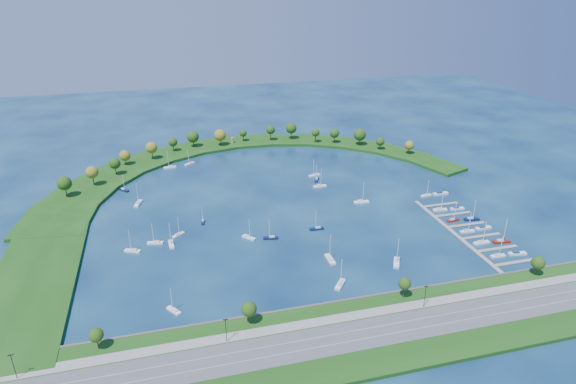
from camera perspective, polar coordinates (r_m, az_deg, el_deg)
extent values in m
plane|color=#081D45|center=(292.69, -0.70, -1.20)|extent=(700.00, 700.00, 0.00)
cube|color=#194512|center=(192.54, 8.77, -16.26)|extent=(420.00, 42.00, 1.60)
cube|color=#474442|center=(207.93, 6.42, -12.62)|extent=(420.00, 1.20, 1.80)
cube|color=#515154|center=(191.99, 8.79, -16.07)|extent=(420.00, 16.00, 0.12)
cube|color=gray|center=(199.78, 7.53, -14.15)|extent=(420.00, 5.00, 0.12)
cube|color=silver|center=(190.22, 9.10, -16.51)|extent=(420.00, 0.15, 0.02)
cube|color=silver|center=(193.69, 8.49, -15.60)|extent=(420.00, 0.15, 0.02)
cylinder|color=#382314|center=(194.63, -21.33, -16.15)|extent=(0.56, 0.56, 4.90)
sphere|color=#254A12|center=(192.50, -21.49, -15.35)|extent=(5.20, 5.20, 5.20)
cylinder|color=#382314|center=(193.65, -4.53, -14.44)|extent=(0.56, 0.56, 5.25)
sphere|color=#254A12|center=(191.31, -4.57, -13.54)|extent=(6.00, 6.00, 6.00)
cylinder|color=#382314|center=(211.80, 13.36, -11.27)|extent=(0.56, 0.56, 5.60)
sphere|color=#254A12|center=(209.66, 13.46, -10.41)|extent=(5.20, 5.20, 5.20)
cylinder|color=#382314|center=(246.57, 27.01, -8.15)|extent=(0.56, 0.56, 4.90)
sphere|color=#254A12|center=(244.81, 27.17, -7.42)|extent=(6.00, 6.00, 6.00)
cylinder|color=black|center=(192.59, -29.36, -17.38)|extent=(0.24, 0.24, 10.00)
cylinder|color=black|center=(184.96, -7.24, -15.77)|extent=(0.24, 0.24, 10.00)
cylinder|color=black|center=(207.17, 15.70, -11.69)|extent=(0.24, 0.24, 10.00)
cube|color=#194512|center=(298.72, -25.43, -2.94)|extent=(43.73, 48.72, 2.00)
cube|color=#194512|center=(323.98, -23.28, -0.50)|extent=(50.23, 54.30, 2.00)
cube|color=#194512|center=(346.73, -20.37, 1.53)|extent=(54.07, 56.09, 2.00)
cube|color=#194512|center=(366.22, -16.90, 3.18)|extent=(55.20, 54.07, 2.00)
cube|color=#194512|center=(381.91, -13.04, 4.45)|extent=(53.65, 48.47, 2.00)
cube|color=#194512|center=(393.38, -8.90, 5.36)|extent=(49.62, 39.75, 2.00)
cube|color=#194512|center=(400.36, -4.58, 5.90)|extent=(44.32, 29.96, 2.00)
cube|color=#194512|center=(402.68, -0.18, 6.08)|extent=(49.49, 38.05, 2.00)
cube|color=#194512|center=(400.28, 4.23, 5.91)|extent=(51.13, 44.12, 2.00)
cube|color=#194512|center=(393.23, 8.54, 5.37)|extent=(49.19, 47.96, 2.00)
cube|color=#194512|center=(381.68, 12.69, 4.47)|extent=(43.90, 49.49, 2.00)
cube|color=#194512|center=(365.93, 16.55, 3.21)|extent=(35.67, 48.74, 2.00)
cube|color=#194512|center=(250.91, -27.32, -8.49)|extent=(36.00, 130.81, 1.90)
cylinder|color=#382314|center=(322.76, -24.50, 0.07)|extent=(0.56, 0.56, 7.03)
sphere|color=#254A12|center=(320.88, -24.65, 0.92)|extent=(8.49, 8.49, 8.49)
cylinder|color=#382314|center=(333.33, -21.78, 1.31)|extent=(0.56, 0.56, 7.47)
sphere|color=olive|center=(331.49, -21.91, 2.15)|extent=(7.84, 7.84, 7.84)
cylinder|color=#382314|center=(346.66, -19.46, 2.43)|extent=(0.56, 0.56, 6.58)
sphere|color=#254A12|center=(345.04, -19.57, 3.17)|extent=(7.54, 7.54, 7.54)
cylinder|color=#382314|center=(363.37, -18.43, 3.43)|extent=(0.56, 0.56, 5.26)
sphere|color=olive|center=(362.02, -18.52, 4.05)|extent=(7.75, 7.75, 7.75)
cylinder|color=#382314|center=(368.84, -15.57, 4.24)|extent=(0.56, 0.56, 7.17)
sphere|color=olive|center=(367.18, -15.66, 5.02)|extent=(8.32, 8.32, 8.32)
cylinder|color=#382314|center=(382.49, -13.23, 5.08)|extent=(0.56, 0.56, 5.85)
sphere|color=#254A12|center=(381.17, -13.29, 5.69)|extent=(6.83, 6.83, 6.83)
cylinder|color=#382314|center=(389.35, -10.99, 5.64)|extent=(0.56, 0.56, 6.21)
sphere|color=#254A12|center=(387.87, -11.05, 6.34)|extent=(9.15, 9.15, 9.15)
cylinder|color=#382314|center=(389.07, -7.90, 5.87)|extent=(0.56, 0.56, 6.46)
sphere|color=olive|center=(387.55, -7.94, 6.58)|extent=(9.31, 9.31, 9.31)
cylinder|color=#382314|center=(397.44, -5.24, 6.31)|extent=(0.56, 0.56, 5.58)
sphere|color=#254A12|center=(396.27, -5.26, 6.86)|extent=(5.86, 5.86, 5.86)
cylinder|color=#382314|center=(397.53, -2.04, 6.55)|extent=(0.56, 0.56, 7.55)
sphere|color=#254A12|center=(396.01, -2.05, 7.27)|extent=(7.09, 7.09, 7.09)
cylinder|color=#382314|center=(401.40, 0.38, 6.72)|extent=(0.56, 0.56, 7.27)
sphere|color=#254A12|center=(399.85, 0.38, 7.46)|extent=(8.77, 8.77, 8.77)
cylinder|color=#382314|center=(393.18, 3.23, 6.28)|extent=(0.56, 0.56, 6.88)
sphere|color=#254A12|center=(391.78, 3.24, 6.94)|extent=(6.31, 6.31, 6.31)
cylinder|color=#382314|center=(393.09, 5.43, 6.18)|extent=(0.56, 0.56, 6.50)
sphere|color=#254A12|center=(391.69, 5.45, 6.83)|extent=(7.30, 7.30, 7.30)
cylinder|color=#382314|center=(390.52, 8.34, 5.91)|extent=(0.56, 0.56, 6.46)
sphere|color=#254A12|center=(388.99, 8.38, 6.62)|extent=(9.45, 9.45, 9.45)
cylinder|color=#382314|center=(383.07, 10.68, 5.27)|extent=(0.56, 0.56, 4.97)
sphere|color=#254A12|center=(381.91, 10.72, 5.81)|extent=(6.54, 6.54, 6.54)
cylinder|color=#382314|center=(377.64, 13.92, 4.73)|extent=(0.56, 0.56, 5.34)
sphere|color=olive|center=(376.38, 13.98, 5.31)|extent=(6.92, 6.92, 6.92)
cylinder|color=gray|center=(394.69, -6.52, 6.01)|extent=(2.20, 2.20, 3.98)
cylinder|color=gray|center=(394.05, -6.53, 6.31)|extent=(2.60, 2.60, 0.30)
cube|color=gray|center=(272.15, 18.81, -4.55)|extent=(2.20, 82.00, 0.40)
cube|color=gray|center=(256.52, 25.03, -7.45)|extent=(22.00, 2.00, 0.40)
cylinder|color=#382314|center=(263.11, 26.90, -6.96)|extent=(0.36, 0.36, 1.60)
cube|color=gray|center=(265.11, 23.29, -6.08)|extent=(22.00, 2.00, 0.40)
cylinder|color=#382314|center=(271.49, 25.14, -5.65)|extent=(0.36, 0.36, 1.60)
cube|color=gray|center=(274.07, 21.67, -4.80)|extent=(22.00, 2.00, 0.40)
cylinder|color=#382314|center=(280.25, 23.49, -4.41)|extent=(0.36, 0.36, 1.60)
cube|color=gray|center=(283.36, 20.16, -3.59)|extent=(22.00, 2.00, 0.40)
cylinder|color=#382314|center=(289.34, 21.96, -3.25)|extent=(0.36, 0.36, 1.60)
cube|color=gray|center=(292.95, 18.75, -2.46)|extent=(22.00, 2.00, 0.40)
cylinder|color=#382314|center=(298.74, 20.52, -2.16)|extent=(0.36, 0.36, 1.60)
cube|color=gray|center=(302.81, 17.44, -1.41)|extent=(22.00, 2.00, 0.40)
cylinder|color=#382314|center=(308.42, 19.17, -1.13)|extent=(0.36, 0.36, 1.60)
cube|color=white|center=(358.81, -11.41, 3.24)|extent=(7.68, 6.32, 0.94)
cube|color=silver|center=(358.99, -11.32, 3.40)|extent=(3.13, 2.84, 0.66)
cylinder|color=silver|center=(356.50, -11.56, 4.08)|extent=(0.32, 0.32, 10.60)
cube|color=#0A1642|center=(273.08, -9.89, -3.44)|extent=(2.59, 6.57, 0.77)
cube|color=silver|center=(273.35, -9.89, -3.25)|extent=(1.53, 2.38, 0.54)
cylinder|color=silver|center=(270.52, -9.96, -2.60)|extent=(0.32, 0.32, 8.64)
cube|color=white|center=(354.82, -13.63, 2.81)|extent=(8.80, 3.06, 1.04)
cube|color=silver|center=(354.58, -13.50, 2.96)|extent=(3.14, 1.92, 0.73)
cylinder|color=silver|center=(352.61, -13.84, 3.75)|extent=(0.32, 0.32, 11.66)
cube|color=white|center=(237.80, 12.56, -8.05)|extent=(6.63, 9.34, 1.11)
cube|color=silver|center=(238.10, 12.58, -7.75)|extent=(3.12, 3.70, 0.77)
cylinder|color=silver|center=(233.71, 12.70, -6.74)|extent=(0.32, 0.32, 12.44)
cube|color=white|center=(257.27, -15.24, -5.76)|extent=(8.23, 3.97, 0.95)
cube|color=silver|center=(256.69, -15.09, -5.60)|extent=(3.06, 2.15, 0.67)
cylinder|color=silver|center=(254.67, -15.52, -4.61)|extent=(0.32, 0.32, 10.71)
cube|color=#0A1642|center=(324.12, 3.35, 1.42)|extent=(5.08, 7.72, 0.90)
cube|color=silver|center=(324.52, 3.37, 1.59)|extent=(2.45, 3.01, 0.63)
cylinder|color=silver|center=(321.49, 3.36, 2.29)|extent=(0.32, 0.32, 10.16)
cube|color=white|center=(253.32, -17.69, -6.57)|extent=(8.23, 5.52, 0.97)
cube|color=silver|center=(252.56, -17.55, -6.44)|extent=(3.22, 2.64, 0.68)
cylinder|color=silver|center=(250.78, -17.99, -5.39)|extent=(0.32, 0.32, 10.87)
cube|color=white|center=(207.92, -13.20, -13.34)|extent=(5.90, 7.22, 0.88)
cube|color=silver|center=(206.98, -13.09, -13.26)|extent=(2.66, 2.94, 0.62)
cylinder|color=silver|center=(205.15, -13.44, -12.07)|extent=(0.32, 0.32, 9.94)
cube|color=#0A1642|center=(324.91, -18.59, 0.20)|extent=(6.57, 6.86, 0.89)
cube|color=silver|center=(325.17, -18.69, 0.35)|extent=(2.83, 2.89, 0.62)
cylinder|color=silver|center=(322.43, -18.65, 1.07)|extent=(0.32, 0.32, 10.02)
cube|color=white|center=(253.95, -13.47, -5.96)|extent=(2.82, 8.61, 1.02)
cube|color=silver|center=(254.27, -13.51, -5.70)|extent=(1.82, 3.06, 0.71)
cylinder|color=silver|center=(250.36, -13.59, -4.79)|extent=(0.32, 0.32, 11.48)
cube|color=#0A1642|center=(252.93, -2.04, -5.39)|extent=(7.91, 3.49, 0.92)
cube|color=silver|center=(252.57, -1.87, -5.23)|extent=(2.90, 1.96, 0.64)
cylinder|color=silver|center=(250.21, -2.20, -4.27)|extent=(0.32, 0.32, 10.32)
cube|color=white|center=(218.67, 6.11, -10.68)|extent=(7.28, 8.35, 1.04)
cube|color=silver|center=(217.48, 6.05, -10.60)|extent=(3.22, 3.45, 0.73)
cylinder|color=silver|center=(215.69, 6.24, -9.18)|extent=(0.32, 0.32, 11.74)
cube|color=white|center=(235.54, 4.94, -7.85)|extent=(2.77, 9.22, 1.10)
cube|color=silver|center=(234.32, 5.03, -7.76)|extent=(1.87, 3.25, 0.77)
cylinder|color=silver|center=(232.66, 4.93, -6.34)|extent=(0.32, 0.32, 12.37)
cube|color=white|center=(314.21, 3.73, 0.67)|extent=(8.67, 2.73, 1.03)
cube|color=silver|center=(313.58, 3.59, 0.80)|extent=(3.07, 1.80, 0.72)
cylinder|color=silver|center=(312.01, 3.88, 1.75)|extent=(0.32, 0.32, 11.59)
cube|color=white|center=(303.11, -17.08, -1.29)|extent=(5.13, 9.47, 1.10)
cube|color=silver|center=(301.95, -17.16, -1.21)|extent=(2.65, 3.58, 0.77)
cylinder|color=silver|center=(301.06, -17.19, -0.08)|extent=(0.32, 0.32, 12.32)
cube|color=#0A1642|center=(262.02, 3.36, -4.31)|extent=(7.70, 2.20, 0.92)
cube|color=silver|center=(261.87, 3.53, -4.14)|extent=(2.70, 1.52, 0.65)
cylinder|color=silver|center=(259.23, 3.26, -3.23)|extent=(0.32, 0.32, 10.37)
cube|color=white|center=(294.92, 8.57, -1.17)|extent=(9.22, 3.20, 1.09)
cube|color=silver|center=(294.25, 8.41, -1.02)|extent=(3.29, 2.00, 0.76)
cylinder|color=silver|center=(292.42, 8.78, 0.03)|extent=(0.32, 0.32, 12.22)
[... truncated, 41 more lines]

